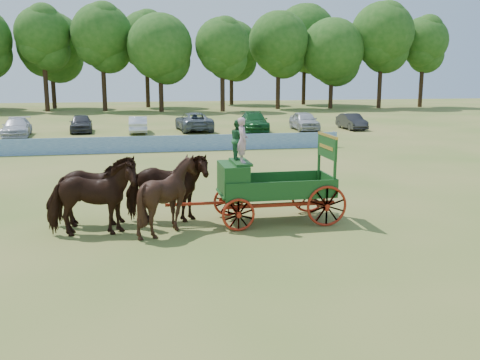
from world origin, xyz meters
name	(u,v)px	position (x,y,z in m)	size (l,w,h in m)	color
ground	(189,231)	(0.00, 0.00, 0.00)	(160.00, 160.00, 0.00)	olive
horse_lead_left	(91,199)	(-3.02, 0.04, 1.20)	(1.30, 2.85, 2.41)	black
horse_lead_right	(94,191)	(-3.02, 1.14, 1.20)	(1.30, 2.85, 2.41)	black
horse_wheel_left	(169,195)	(-0.62, 0.04, 1.21)	(1.95, 2.19, 2.41)	black
horse_wheel_right	(167,188)	(-0.62, 1.14, 1.20)	(1.30, 2.85, 2.41)	black
farm_dray	(256,178)	(2.37, 0.60, 1.55)	(6.00, 2.00, 3.64)	#AA2B11
sponsor_banner	(146,144)	(-1.00, 18.00, 0.53)	(26.00, 0.08, 1.05)	#1B4D94
parked_cars	(124,124)	(-2.59, 29.77, 0.76)	(45.39, 7.05, 1.65)	silver
treeline	(129,41)	(-2.08, 60.23, 9.29)	(91.37, 22.51, 15.67)	#382314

